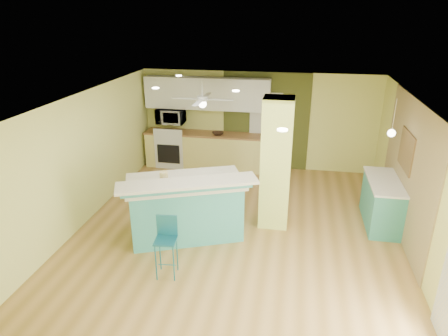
{
  "coord_description": "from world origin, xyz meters",
  "views": [
    {
      "loc": [
        0.97,
        -6.5,
        3.92
      ],
      "look_at": [
        -0.32,
        0.4,
        1.13
      ],
      "focal_mm": 32.0,
      "sensor_mm": 36.0,
      "label": 1
    }
  ],
  "objects_px": {
    "bar_stool": "(166,237)",
    "side_counter": "(382,202)",
    "fruit_bowl": "(218,133)",
    "canister": "(164,176)",
    "peninsula": "(186,206)"
  },
  "relations": [
    {
      "from": "peninsula",
      "to": "bar_stool",
      "type": "relative_size",
      "value": 2.54
    },
    {
      "from": "fruit_bowl",
      "to": "bar_stool",
      "type": "bearing_deg",
      "value": -88.76
    },
    {
      "from": "bar_stool",
      "to": "side_counter",
      "type": "xyz_separation_m",
      "value": [
        3.58,
        2.27,
        -0.2
      ]
    },
    {
      "from": "peninsula",
      "to": "bar_stool",
      "type": "bearing_deg",
      "value": -111.05
    },
    {
      "from": "peninsula",
      "to": "bar_stool",
      "type": "xyz_separation_m",
      "value": [
        0.02,
        -1.19,
        0.08
      ]
    },
    {
      "from": "bar_stool",
      "to": "fruit_bowl",
      "type": "distance_m",
      "value": 4.54
    },
    {
      "from": "side_counter",
      "to": "fruit_bowl",
      "type": "distance_m",
      "value": 4.35
    },
    {
      "from": "canister",
      "to": "peninsula",
      "type": "bearing_deg",
      "value": 5.79
    },
    {
      "from": "bar_stool",
      "to": "canister",
      "type": "xyz_separation_m",
      "value": [
        -0.4,
        1.15,
        0.51
      ]
    },
    {
      "from": "fruit_bowl",
      "to": "canister",
      "type": "xyz_separation_m",
      "value": [
        -0.3,
        -3.38,
        0.2
      ]
    },
    {
      "from": "peninsula",
      "to": "fruit_bowl",
      "type": "bearing_deg",
      "value": 69.18
    },
    {
      "from": "canister",
      "to": "bar_stool",
      "type": "bearing_deg",
      "value": -70.89
    },
    {
      "from": "peninsula",
      "to": "canister",
      "type": "xyz_separation_m",
      "value": [
        -0.38,
        -0.04,
        0.59
      ]
    },
    {
      "from": "bar_stool",
      "to": "canister",
      "type": "relative_size",
      "value": 6.17
    },
    {
      "from": "canister",
      "to": "fruit_bowl",
      "type": "bearing_deg",
      "value": 84.91
    }
  ]
}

